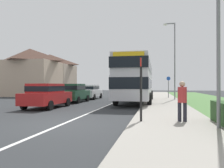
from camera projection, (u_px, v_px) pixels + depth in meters
ground_plane at (62, 124)px, 8.53m from camera, size 120.00×120.00×0.00m
lane_marking_centre at (107, 106)px, 16.38m from camera, size 0.14×60.00×0.01m
pavement_near_side at (166, 109)px, 13.59m from camera, size 3.20×68.00×0.12m
double_decker_bus at (136, 78)px, 19.12m from camera, size 2.80×10.75×3.70m
parked_car_red at (47, 95)px, 14.67m from camera, size 1.95×4.31×1.62m
parked_car_dark_green at (73, 92)px, 19.56m from camera, size 1.95×4.03×1.65m
parked_car_white at (90, 91)px, 24.45m from camera, size 1.99×4.52×1.57m
pedestrian_at_stop at (182, 99)px, 8.48m from camera, size 0.34×0.34×1.67m
bus_stop_sign at (141, 85)px, 8.55m from camera, size 0.09×0.52×2.60m
cycle_route_sign at (168, 86)px, 25.15m from camera, size 0.44×0.08×2.52m
street_lamp_near at (215, 0)px, 7.25m from camera, size 1.14×0.20×7.54m
street_lamp_mid at (174, 56)px, 21.78m from camera, size 1.14×0.20×7.70m
house_terrace_far_side at (41, 73)px, 34.21m from camera, size 7.52×11.80×6.74m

